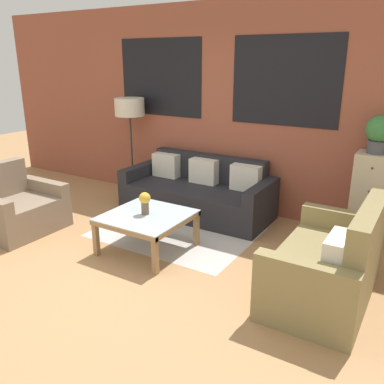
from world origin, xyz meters
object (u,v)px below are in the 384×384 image
object	(u,v)px
drawer_cabinet	(370,198)
settee_vintage	(330,267)
armchair_corner	(18,209)
potted_plant	(379,133)
coffee_table	(147,220)
flower_vase	(145,201)
floor_lamp	(130,110)
couch_dark	(198,193)

from	to	relation	value
drawer_cabinet	settee_vintage	bearing A→B (deg)	-93.14
armchair_corner	potted_plant	size ratio (longest dim) A/B	2.26
potted_plant	coffee_table	bearing A→B (deg)	-143.13
settee_vintage	flower_vase	distance (m)	2.01
drawer_cabinet	floor_lamp	bearing A→B (deg)	-178.87
coffee_table	potted_plant	distance (m)	2.73
potted_plant	settee_vintage	bearing A→B (deg)	-93.14
settee_vintage	floor_lamp	size ratio (longest dim) A/B	0.93
couch_dark	potted_plant	size ratio (longest dim) A/B	4.92
floor_lamp	drawer_cabinet	bearing A→B (deg)	1.13
couch_dark	floor_lamp	bearing A→B (deg)	172.84
settee_vintage	floor_lamp	xyz separation A→B (m)	(-3.38, 1.40, 1.02)
drawer_cabinet	couch_dark	bearing A→B (deg)	-173.88
settee_vintage	armchair_corner	distance (m)	3.73
armchair_corner	flower_vase	xyz separation A→B (m)	(1.71, 0.39, 0.30)
couch_dark	drawer_cabinet	size ratio (longest dim) A/B	1.93
settee_vintage	armchair_corner	world-z (taller)	settee_vintage
potted_plant	armchair_corner	bearing A→B (deg)	-153.01
settee_vintage	flower_vase	bearing A→B (deg)	-177.91
coffee_table	floor_lamp	xyz separation A→B (m)	(-1.41, 1.47, 0.96)
armchair_corner	coffee_table	xyz separation A→B (m)	(1.73, 0.39, 0.09)
coffee_table	flower_vase	size ratio (longest dim) A/B	3.48
coffee_table	drawer_cabinet	distance (m)	2.57
coffee_table	floor_lamp	distance (m)	2.25
couch_dark	drawer_cabinet	xyz separation A→B (m)	(2.16, 0.23, 0.25)
drawer_cabinet	flower_vase	world-z (taller)	drawer_cabinet
armchair_corner	floor_lamp	size ratio (longest dim) A/B	0.63
couch_dark	flower_vase	size ratio (longest dim) A/B	8.20
couch_dark	settee_vintage	size ratio (longest dim) A/B	1.46
couch_dark	flower_vase	world-z (taller)	couch_dark
coffee_table	flower_vase	distance (m)	0.22
settee_vintage	coffee_table	distance (m)	1.97
armchair_corner	floor_lamp	xyz separation A→B (m)	(0.32, 1.86, 1.05)
settee_vintage	coffee_table	world-z (taller)	settee_vintage
settee_vintage	flower_vase	world-z (taller)	settee_vintage
floor_lamp	flower_vase	bearing A→B (deg)	-46.64
drawer_cabinet	flower_vase	bearing A→B (deg)	-143.46
floor_lamp	coffee_table	bearing A→B (deg)	-46.23
armchair_corner	flower_vase	size ratio (longest dim) A/B	3.77
coffee_table	drawer_cabinet	xyz separation A→B (m)	(2.05, 1.54, 0.17)
settee_vintage	coffee_table	bearing A→B (deg)	-177.84
couch_dark	potted_plant	world-z (taller)	potted_plant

